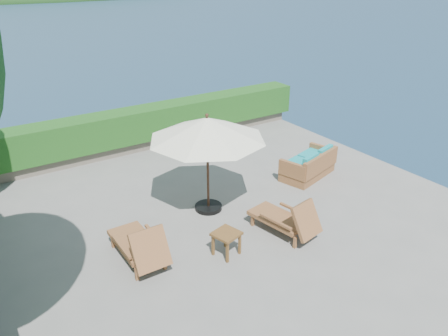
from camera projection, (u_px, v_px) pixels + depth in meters
ground at (232, 225)px, 10.22m from camera, size 12.00×12.00×0.00m
foundation at (232, 278)px, 10.88m from camera, size 12.00×12.00×3.00m
ocean at (231, 322)px, 11.49m from camera, size 600.00×600.00×0.00m
planter_wall_far at (136, 144)px, 14.38m from camera, size 12.00×0.60×0.36m
hedge_far at (135, 125)px, 14.10m from camera, size 12.40×0.90×1.00m
patio_umbrella at (207, 130)px, 10.02m from camera, size 3.05×3.05×2.50m
lounge_left at (140, 245)px, 8.80m from camera, size 0.79×1.73×1.00m
lounge_right at (287, 219)px, 9.73m from camera, size 0.97×1.75×0.96m
side_table at (226, 237)px, 9.03m from camera, size 0.62×0.62×0.54m
wicker_loveseat at (309, 166)px, 12.46m from camera, size 1.90×1.32×0.85m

